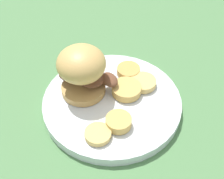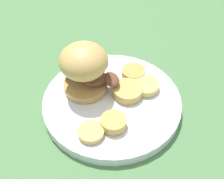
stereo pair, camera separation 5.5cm
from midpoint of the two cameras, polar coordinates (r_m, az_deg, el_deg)
The scene contains 8 objects.
ground_plane at distance 0.59m, azimuth -2.70°, elevation -3.23°, with size 4.00×4.00×0.00m, color #4C7A47.
dinner_plate at distance 0.58m, azimuth -2.74°, elevation -2.49°, with size 0.25×0.25×0.02m.
sandwich at distance 0.55m, azimuth -8.11°, elevation 3.53°, with size 0.10×0.11×0.10m.
potato_round_0 at distance 0.59m, azimuth 3.05°, elevation 1.15°, with size 0.05×0.05×0.01m, color #DBB766.
potato_round_1 at distance 0.58m, azimuth -0.07°, elevation -0.14°, with size 0.05×0.05×0.02m, color tan.
potato_round_2 at distance 0.53m, azimuth -1.41°, elevation -6.04°, with size 0.04×0.04×0.02m, color tan.
potato_round_3 at distance 0.52m, azimuth -5.69°, elevation -8.29°, with size 0.04×0.04×0.01m, color #DBB766.
potato_round_4 at distance 0.61m, azimuth 0.47°, elevation 3.34°, with size 0.05×0.05×0.01m, color tan.
Camera 1 is at (0.38, -0.07, 0.44)m, focal length 50.00 mm.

